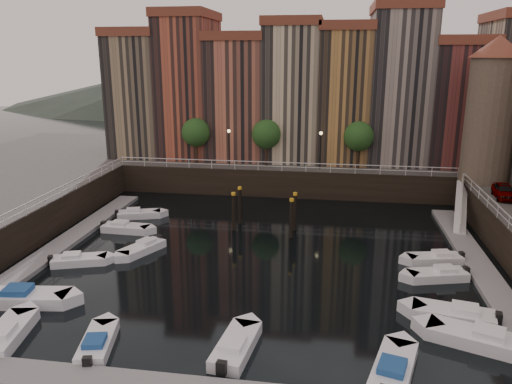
% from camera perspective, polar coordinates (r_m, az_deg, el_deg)
% --- Properties ---
extents(ground, '(200.00, 200.00, 0.00)m').
position_cam_1_polar(ground, '(39.33, 0.46, -7.14)').
color(ground, black).
rests_on(ground, ground).
extents(quay_far, '(80.00, 20.00, 3.00)m').
position_cam_1_polar(quay_far, '(63.61, 3.89, 3.11)').
color(quay_far, black).
rests_on(quay_far, ground).
extents(dock_left, '(2.00, 28.00, 0.35)m').
position_cam_1_polar(dock_left, '(43.63, -21.41, -5.68)').
color(dock_left, gray).
rests_on(dock_left, ground).
extents(dock_right, '(2.00, 28.00, 0.35)m').
position_cam_1_polar(dock_right, '(39.53, 24.41, -8.22)').
color(dock_right, gray).
rests_on(dock_right, ground).
extents(mountains, '(145.00, 100.00, 18.00)m').
position_cam_1_polar(mountains, '(146.12, 7.63, 12.59)').
color(mountains, '#2D382D').
rests_on(mountains, ground).
extents(far_terrace, '(48.70, 10.30, 17.50)m').
position_cam_1_polar(far_terrace, '(59.58, 7.08, 11.39)').
color(far_terrace, '#8E795A').
rests_on(far_terrace, quay_far).
extents(corner_tower, '(5.20, 5.20, 13.80)m').
position_cam_1_polar(corner_tower, '(52.74, 25.33, 8.67)').
color(corner_tower, '#6B5B4C').
rests_on(corner_tower, quay_right).
extents(promenade_trees, '(21.20, 3.20, 5.20)m').
position_cam_1_polar(promenade_trees, '(55.17, 1.88, 6.60)').
color(promenade_trees, black).
rests_on(promenade_trees, quay_far).
extents(street_lamps, '(10.36, 0.36, 4.18)m').
position_cam_1_polar(street_lamps, '(54.26, 2.09, 5.71)').
color(street_lamps, black).
rests_on(street_lamps, quay_far).
extents(railings, '(36.08, 34.04, 0.52)m').
position_cam_1_polar(railings, '(42.67, 1.43, 0.08)').
color(railings, white).
rests_on(railings, ground).
extents(gangway, '(2.78, 8.32, 3.73)m').
position_cam_1_polar(gangway, '(49.22, 22.40, -1.27)').
color(gangway, white).
rests_on(gangway, ground).
extents(mooring_pilings, '(5.70, 3.40, 3.78)m').
position_cam_1_polar(mooring_pilings, '(44.02, 0.97, -2.34)').
color(mooring_pilings, black).
rests_on(mooring_pilings, ground).
extents(boat_left_0, '(5.40, 2.58, 1.21)m').
position_cam_1_polar(boat_left_0, '(35.02, -24.68, -10.92)').
color(boat_left_0, white).
rests_on(boat_left_0, ground).
extents(boat_left_2, '(4.24, 2.67, 0.95)m').
position_cam_1_polar(boat_left_2, '(39.76, -19.67, -7.34)').
color(boat_left_2, white).
rests_on(boat_left_2, ground).
extents(boat_left_3, '(4.40, 1.74, 1.00)m').
position_cam_1_polar(boat_left_3, '(45.51, -14.75, -4.00)').
color(boat_left_3, white).
rests_on(boat_left_3, ground).
extents(boat_left_4, '(4.33, 2.71, 0.97)m').
position_cam_1_polar(boat_left_4, '(49.11, -13.32, -2.47)').
color(boat_left_4, white).
rests_on(boat_left_4, ground).
extents(boat_right_0, '(5.27, 3.48, 1.19)m').
position_cam_1_polar(boat_right_0, '(30.37, 23.96, -15.04)').
color(boat_right_0, white).
rests_on(boat_right_0, ground).
extents(boat_right_1, '(5.03, 2.67, 1.13)m').
position_cam_1_polar(boat_right_1, '(32.33, 21.81, -12.89)').
color(boat_right_1, white).
rests_on(boat_right_1, ground).
extents(boat_right_2, '(4.41, 2.57, 0.99)m').
position_cam_1_polar(boat_right_2, '(37.35, 20.15, -8.87)').
color(boat_right_2, white).
rests_on(boat_right_2, ground).
extents(boat_right_3, '(4.31, 2.33, 0.97)m').
position_cam_1_polar(boat_right_3, '(40.07, 19.85, -7.17)').
color(boat_right_3, white).
rests_on(boat_right_3, ground).
extents(boat_near_0, '(2.50, 4.93, 1.10)m').
position_cam_1_polar(boat_near_0, '(31.44, -26.62, -14.34)').
color(boat_near_0, white).
rests_on(boat_near_0, ground).
extents(boat_near_1, '(2.34, 4.30, 0.96)m').
position_cam_1_polar(boat_near_1, '(28.93, -17.69, -16.16)').
color(boat_near_1, white).
rests_on(boat_near_1, ground).
extents(boat_near_2, '(2.19, 4.74, 1.07)m').
position_cam_1_polar(boat_near_2, '(27.36, -2.37, -17.25)').
color(boat_near_2, white).
rests_on(boat_near_2, ground).
extents(boat_near_3, '(2.91, 4.94, 1.11)m').
position_cam_1_polar(boat_near_3, '(26.56, 15.41, -18.96)').
color(boat_near_3, white).
rests_on(boat_near_3, ground).
extents(car_a, '(1.90, 3.98, 1.31)m').
position_cam_1_polar(car_a, '(47.98, 26.46, 0.01)').
color(car_a, gray).
rests_on(car_a, quay_right).
extents(boat_extra_647, '(3.09, 4.25, 0.97)m').
position_cam_1_polar(boat_extra_647, '(40.67, -12.83, -6.27)').
color(boat_extra_647, white).
rests_on(boat_extra_647, ground).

